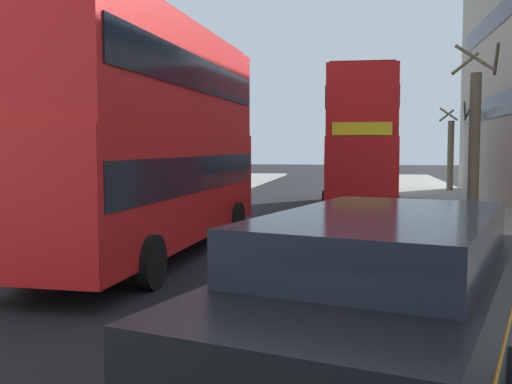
# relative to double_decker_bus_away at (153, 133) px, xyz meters

# --- Properties ---
(sidewalk_left) EXTENTS (4.00, 80.00, 0.14)m
(sidewalk_left) POSITION_rel_double_decker_bus_away_xyz_m (-4.01, 2.53, -2.96)
(sidewalk_left) COLOR gray
(sidewalk_left) RESTS_ON ground
(kerb_line_outer) EXTENTS (0.10, 56.00, 0.01)m
(kerb_line_outer) POSITION_rel_double_decker_bus_away_xyz_m (6.89, 0.53, -3.03)
(kerb_line_outer) COLOR yellow
(kerb_line_outer) RESTS_ON ground
(kerb_line_inner) EXTENTS (0.10, 56.00, 0.01)m
(kerb_line_inner) POSITION_rel_double_decker_bus_away_xyz_m (6.73, 0.53, -3.03)
(kerb_line_inner) COLOR yellow
(kerb_line_inner) RESTS_ON ground
(double_decker_bus_away) EXTENTS (3.08, 10.88, 5.64)m
(double_decker_bus_away) POSITION_rel_double_decker_bus_away_xyz_m (0.00, 0.00, 0.00)
(double_decker_bus_away) COLOR red
(double_decker_bus_away) RESTS_ON ground
(double_decker_bus_oncoming) EXTENTS (2.96, 10.85, 5.64)m
(double_decker_bus_oncoming) POSITION_rel_double_decker_bus_away_xyz_m (4.91, 11.93, 0.00)
(double_decker_bus_oncoming) COLOR red
(double_decker_bus_oncoming) RESTS_ON ground
(taxi_minivan) EXTENTS (3.13, 5.14, 2.12)m
(taxi_minivan) POSITION_rel_double_decker_bus_away_xyz_m (5.16, -9.02, -1.96)
(taxi_minivan) COLOR black
(taxi_minivan) RESTS_ON ground
(street_tree_near) EXTENTS (1.65, 1.59, 5.11)m
(street_tree_near) POSITION_rel_double_decker_bus_away_xyz_m (10.14, 22.39, -0.62)
(street_tree_near) COLOR #6B6047
(street_tree_near) RESTS_ON sidewalk_right
(street_tree_mid) EXTENTS (1.65, 1.74, 6.16)m
(street_tree_mid) POSITION_rel_double_decker_bus_away_xyz_m (9.03, 8.74, -0.06)
(street_tree_mid) COLOR #6B6047
(street_tree_mid) RESTS_ON sidewalk_right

